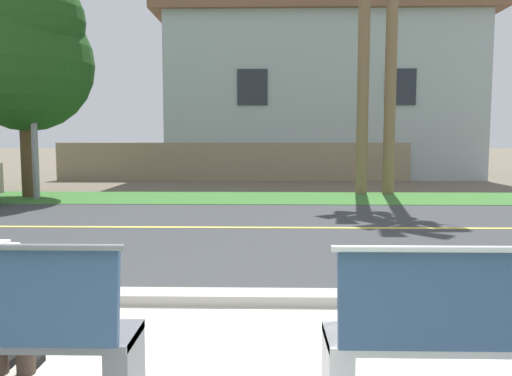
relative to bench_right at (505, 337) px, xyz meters
name	(u,v)px	position (x,y,z in m)	size (l,w,h in m)	color
ground_plane	(257,215)	(-1.53, 7.63, -0.46)	(140.00, 140.00, 0.00)	#665B4C
curb_edge	(245,298)	(-1.53, 1.98, -0.41)	(44.00, 0.30, 0.11)	#ADA89E
street_asphalt	(255,228)	(-1.53, 6.13, -0.46)	(52.00, 8.00, 0.01)	#383A3D
road_centre_line	(255,228)	(-1.53, 6.13, -0.45)	(48.00, 0.14, 0.01)	#E0CC4C
far_verge_grass	(259,198)	(-1.53, 10.67, -0.45)	(48.00, 2.80, 0.02)	#38702D
bench_right	(505,337)	(0.00, 0.00, 0.00)	(1.97, 0.48, 1.01)	silver
streetlamp	(33,30)	(-7.24, 10.46, 3.82)	(0.24, 2.10, 7.54)	gray
shade_tree_left	(28,54)	(-7.55, 10.79, 3.28)	(3.49, 3.49, 5.76)	brown
garden_wall	(232,162)	(-2.62, 16.30, 0.24)	(13.00, 0.36, 1.40)	gray
house_across_street	(318,94)	(0.81, 19.50, 2.99)	(12.88, 6.91, 6.81)	#A3ADB2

